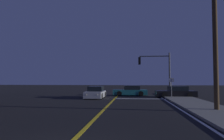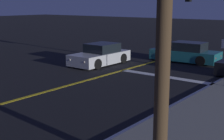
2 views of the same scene
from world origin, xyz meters
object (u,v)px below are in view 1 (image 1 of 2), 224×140
object	(u,v)px
car_distant_tail_silver	(96,93)
utility_pole_right	(215,24)
car_far_approaching_black	(176,92)
traffic_signal_near_right	(158,68)
car_lead_oncoming_teal	(130,91)
street_sign_corner	(171,85)

from	to	relation	value
car_distant_tail_silver	utility_pole_right	world-z (taller)	utility_pole_right
car_far_approaching_black	traffic_signal_near_right	xyz separation A→B (m)	(-2.16, -0.35, 2.98)
car_lead_oncoming_teal	traffic_signal_near_right	size ratio (longest dim) A/B	0.86
car_far_approaching_black	traffic_signal_near_right	world-z (taller)	traffic_signal_near_right
car_lead_oncoming_teal	utility_pole_right	world-z (taller)	utility_pole_right
car_far_approaching_black	utility_pole_right	world-z (taller)	utility_pole_right
car_lead_oncoming_teal	street_sign_corner	bearing A→B (deg)	-143.11
car_distant_tail_silver	utility_pole_right	bearing A→B (deg)	135.75
utility_pole_right	traffic_signal_near_right	bearing A→B (deg)	102.53
car_distant_tail_silver	traffic_signal_near_right	bearing A→B (deg)	-166.63
utility_pole_right	car_far_approaching_black	bearing A→B (deg)	91.65
traffic_signal_near_right	utility_pole_right	xyz separation A→B (m)	(2.50, -11.24, 2.21)
car_distant_tail_silver	street_sign_corner	bearing A→B (deg)	172.66
car_lead_oncoming_teal	utility_pole_right	bearing A→B (deg)	-159.85
traffic_signal_near_right	car_distant_tail_silver	bearing A→B (deg)	13.29
car_distant_tail_silver	car_lead_oncoming_teal	size ratio (longest dim) A/B	0.92
car_distant_tail_silver	street_sign_corner	world-z (taller)	street_sign_corner
car_distant_tail_silver	traffic_signal_near_right	size ratio (longest dim) A/B	0.79
traffic_signal_near_right	utility_pole_right	world-z (taller)	utility_pole_right
traffic_signal_near_right	utility_pole_right	size ratio (longest dim) A/B	0.48
car_lead_oncoming_teal	street_sign_corner	distance (m)	6.99
utility_pole_right	car_lead_oncoming_teal	bearing A→B (deg)	112.91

